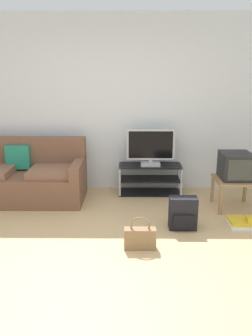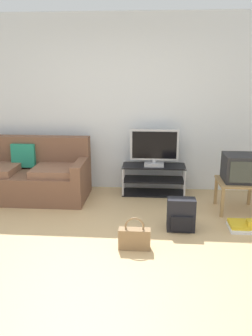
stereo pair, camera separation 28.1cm
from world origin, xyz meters
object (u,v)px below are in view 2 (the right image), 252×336
(tv_stand, at_px, (154,179))
(backpack, at_px, (181,215))
(couch, at_px, (29,176))
(handbag, at_px, (134,238))
(floor_tray, at_px, (246,226))
(side_table, at_px, (238,186))
(flat_tv, at_px, (154,148))
(crt_tv, at_px, (239,168))

(tv_stand, bearing_deg, backpack, -75.69)
(couch, relative_size, handbag, 4.85)
(tv_stand, height_order, floor_tray, tv_stand)
(side_table, xyz_separation_m, floor_tray, (-0.01, -0.59, -0.32))
(flat_tv, relative_size, crt_tv, 1.67)
(handbag, bearing_deg, flat_tv, 83.27)
(side_table, xyz_separation_m, backpack, (-0.81, -0.67, -0.17))
(couch, xyz_separation_m, flat_tv, (1.89, 0.25, 0.41))
(crt_tv, height_order, floor_tray, crt_tv)
(side_table, bearing_deg, flat_tv, 152.65)
(crt_tv, bearing_deg, side_table, -90.00)
(side_table, distance_m, handbag, 1.79)
(backpack, distance_m, handbag, 0.73)
(side_table, relative_size, crt_tv, 1.23)
(couch, xyz_separation_m, crt_tv, (3.02, -0.32, 0.28))
(handbag, distance_m, floor_tray, 1.45)
(floor_tray, bearing_deg, side_table, 88.59)
(couch, bearing_deg, flat_tv, 7.55)
(tv_stand, bearing_deg, couch, -171.78)
(flat_tv, distance_m, side_table, 1.33)
(couch, distance_m, handbag, 2.27)
(handbag, bearing_deg, couch, 138.29)
(backpack, height_order, handbag, backpack)
(backpack, xyz_separation_m, handbag, (-0.53, -0.50, -0.07))
(couch, relative_size, crt_tv, 4.09)
(flat_tv, relative_size, handbag, 1.97)
(handbag, bearing_deg, crt_tv, 41.49)
(couch, relative_size, flat_tv, 2.46)
(couch, height_order, flat_tv, flat_tv)
(couch, bearing_deg, crt_tv, -6.01)
(backpack, relative_size, floor_tray, 0.97)
(tv_stand, relative_size, handbag, 2.62)
(flat_tv, bearing_deg, tv_stand, 90.00)
(couch, bearing_deg, tv_stand, 8.22)
(flat_tv, relative_size, floor_tray, 1.75)
(tv_stand, height_order, side_table, tv_stand)
(flat_tv, distance_m, floor_tray, 1.77)
(crt_tv, bearing_deg, flat_tv, 153.30)
(flat_tv, height_order, crt_tv, flat_tv)
(tv_stand, bearing_deg, flat_tv, -90.00)
(couch, relative_size, floor_tray, 4.29)
(floor_tray, bearing_deg, flat_tv, 133.46)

